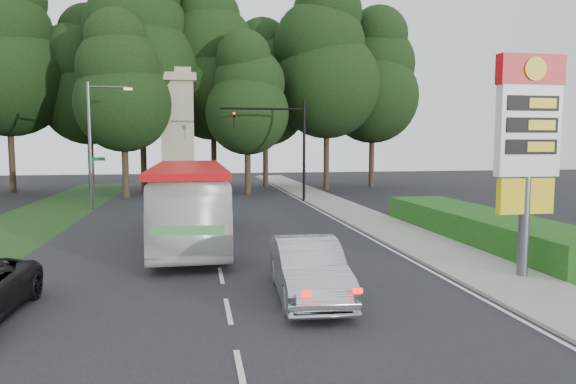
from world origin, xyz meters
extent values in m
plane|color=black|center=(0.00, 0.00, 0.00)|extent=(120.00, 120.00, 0.00)
cube|color=black|center=(0.00, 12.00, 0.01)|extent=(14.00, 80.00, 0.02)
cube|color=gray|center=(8.50, 12.00, 0.06)|extent=(3.00, 80.00, 0.12)
cube|color=#193814|center=(-9.50, 18.00, 0.01)|extent=(5.00, 50.00, 0.02)
cube|color=#164412|center=(11.50, 8.00, 0.60)|extent=(3.00, 14.00, 1.20)
cylinder|color=#59595E|center=(9.20, 2.00, 1.60)|extent=(0.32, 0.32, 3.20)
cube|color=yellow|center=(9.20, 2.00, 2.60)|extent=(1.80, 0.25, 1.10)
cube|color=silver|center=(9.20, 2.00, 4.60)|extent=(2.00, 0.35, 2.80)
cube|color=red|center=(9.20, 2.00, 6.40)|extent=(2.10, 0.40, 0.90)
cylinder|color=yellow|center=(9.20, 1.78, 6.40)|extent=(0.70, 0.05, 0.70)
cube|color=black|center=(9.20, 1.81, 5.40)|extent=(1.70, 0.04, 0.45)
cube|color=black|center=(9.20, 1.81, 4.75)|extent=(1.70, 0.04, 0.45)
cube|color=black|center=(9.20, 1.81, 4.10)|extent=(1.70, 0.04, 0.45)
cylinder|color=black|center=(7.00, 24.00, 3.60)|extent=(0.20, 0.20, 7.20)
cylinder|color=black|center=(4.00, 24.00, 6.60)|extent=(6.00, 0.14, 0.14)
imported|color=black|center=(2.00, 24.00, 6.35)|extent=(0.18, 0.22, 1.10)
sphere|color=#FF0C05|center=(2.00, 23.85, 6.25)|extent=(0.18, 0.18, 0.18)
cylinder|color=#59595E|center=(-7.20, 22.00, 4.00)|extent=(0.20, 0.20, 8.00)
cylinder|color=#59595E|center=(-6.00, 22.00, 7.70)|extent=(2.40, 0.12, 0.12)
cube|color=#FFE599|center=(-4.80, 22.00, 7.60)|extent=(0.50, 0.22, 0.14)
cube|color=#0C591E|center=(-6.75, 22.00, 3.20)|extent=(0.85, 0.04, 0.22)
cube|color=#0C591E|center=(-7.20, 22.45, 2.90)|extent=(0.04, 0.85, 0.22)
cube|color=tan|center=(-2.00, 30.00, 4.50)|extent=(2.50, 2.50, 9.00)
cube|color=tan|center=(-2.00, 30.00, 9.30)|extent=(3.00, 3.00, 0.60)
cube|color=tan|center=(-2.00, 30.00, 9.80)|extent=(2.20, 2.20, 0.50)
cylinder|color=#2D2116|center=(-16.00, 35.00, 3.15)|extent=(0.50, 0.50, 6.30)
sphere|color=black|center=(-16.00, 35.00, 9.62)|extent=(9.80, 9.80, 9.80)
sphere|color=black|center=(-16.00, 35.00, 13.12)|extent=(8.40, 8.40, 8.40)
cylinder|color=#2D2116|center=(-10.00, 37.00, 2.70)|extent=(0.50, 0.50, 5.40)
sphere|color=black|center=(-10.00, 37.00, 8.25)|extent=(8.40, 8.40, 8.40)
sphere|color=black|center=(-10.00, 37.00, 11.25)|extent=(7.20, 7.20, 7.20)
sphere|color=black|center=(-10.00, 37.00, 13.80)|extent=(5.40, 5.40, 5.40)
cylinder|color=#2D2116|center=(-5.00, 33.00, 3.24)|extent=(0.50, 0.50, 6.48)
sphere|color=black|center=(-5.00, 33.00, 9.90)|extent=(10.08, 10.08, 10.08)
sphere|color=black|center=(-5.00, 33.00, 13.50)|extent=(8.64, 8.64, 8.64)
cylinder|color=#2D2116|center=(1.00, 35.00, 2.97)|extent=(0.50, 0.50, 5.94)
sphere|color=black|center=(1.00, 35.00, 9.08)|extent=(9.24, 9.24, 9.24)
sphere|color=black|center=(1.00, 35.00, 12.38)|extent=(7.92, 7.92, 7.92)
sphere|color=black|center=(1.00, 35.00, 15.18)|extent=(5.94, 5.94, 5.94)
cylinder|color=#2D2116|center=(6.00, 37.00, 2.61)|extent=(0.50, 0.50, 5.22)
sphere|color=black|center=(6.00, 37.00, 7.97)|extent=(8.12, 8.12, 8.12)
sphere|color=black|center=(6.00, 37.00, 10.88)|extent=(6.96, 6.96, 6.96)
sphere|color=black|center=(6.00, 37.00, 13.34)|extent=(5.22, 5.22, 5.22)
cylinder|color=#2D2116|center=(11.00, 33.00, 3.06)|extent=(0.50, 0.50, 6.12)
sphere|color=black|center=(11.00, 33.00, 9.35)|extent=(9.52, 9.52, 9.52)
sphere|color=black|center=(11.00, 33.00, 12.75)|extent=(8.16, 8.16, 8.16)
sphere|color=black|center=(11.00, 33.00, 15.64)|extent=(6.12, 6.12, 6.12)
cylinder|color=#2D2116|center=(16.00, 35.00, 2.79)|extent=(0.50, 0.50, 5.58)
sphere|color=black|center=(16.00, 35.00, 8.53)|extent=(8.68, 8.68, 8.68)
sphere|color=black|center=(16.00, 35.00, 11.62)|extent=(7.44, 7.44, 7.44)
sphere|color=black|center=(16.00, 35.00, 14.26)|extent=(5.58, 5.58, 5.58)
cylinder|color=#2D2116|center=(-6.00, 29.00, 2.34)|extent=(0.50, 0.50, 4.68)
sphere|color=black|center=(-6.00, 29.00, 7.15)|extent=(7.28, 7.28, 7.28)
sphere|color=black|center=(-6.00, 29.00, 9.75)|extent=(6.24, 6.24, 6.24)
sphere|color=black|center=(-6.00, 29.00, 11.96)|extent=(4.68, 4.68, 4.68)
cylinder|color=#2D2116|center=(3.50, 29.50, 2.16)|extent=(0.50, 0.50, 4.32)
sphere|color=black|center=(3.50, 29.50, 6.60)|extent=(6.72, 6.72, 6.72)
sphere|color=black|center=(3.50, 29.50, 9.00)|extent=(5.76, 5.76, 5.76)
sphere|color=black|center=(3.50, 29.50, 11.04)|extent=(4.32, 4.32, 4.32)
imported|color=white|center=(-1.02, 9.95, 1.64)|extent=(2.85, 11.78, 3.28)
imported|color=#B0B2B8|center=(2.23, 1.27, 0.80)|extent=(1.95, 4.95, 1.60)
camera|label=1|loc=(-0.77, -12.06, 4.22)|focal=32.00mm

